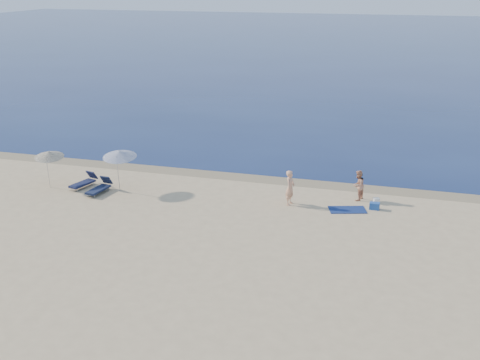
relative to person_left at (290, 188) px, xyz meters
The scene contains 11 objects.
sea 84.30m from the person_left, 91.60° to the left, with size 240.00×160.00×0.01m, color #0B1945.
wet_sand_strip 4.45m from the person_left, 122.73° to the left, with size 240.00×1.60×0.00m, color #847254.
person_left is the anchor object (origin of this frame).
person_right 3.77m from the person_left, 25.76° to the left, with size 0.80×0.63×1.66m, color tan.
beach_towel 3.18m from the person_left, ahead, with size 1.88×1.04×0.03m, color #101F51.
white_bag 4.71m from the person_left, 18.28° to the left, with size 0.31×0.27×0.27m, color white.
blue_cooler 4.47m from the person_left, ahead, with size 0.50×0.36×0.36m, color #1C4A9C.
umbrella_near 9.66m from the person_left, behind, with size 2.25×2.28×2.46m.
umbrella_far 13.78m from the person_left, behind, with size 2.12×2.14×2.23m.
lounger_left 11.92m from the person_left, behind, with size 1.02×1.91×0.80m.
lounger_right 10.64m from the person_left, behind, with size 0.82×1.90×0.81m.
Camera 1 is at (8.05, -13.61, 11.56)m, focal length 45.00 mm.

